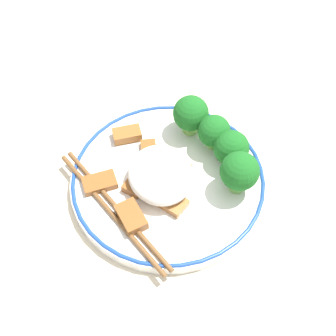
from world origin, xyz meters
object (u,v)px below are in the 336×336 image
broccoli_back_right (214,131)px  chopsticks (113,210)px  plate (168,180)px  broccoli_back_left (239,172)px  broccoli_back_center (233,151)px  broccoli_mid_left (191,114)px

broccoli_back_right → chopsticks: size_ratio=0.26×
plate → broccoli_back_left: 0.09m
broccoli_back_center → chopsticks: broccoli_back_center is taller
chopsticks → broccoli_back_right: bearing=-69.6°
broccoli_back_right → broccoli_mid_left: size_ratio=0.90×
broccoli_back_right → chopsticks: 0.15m
broccoli_back_right → chopsticks: broccoli_back_right is taller
plate → broccoli_back_center: size_ratio=4.90×
broccoli_back_left → broccoli_back_right: broccoli_back_left is taller
broccoli_back_center → chopsticks: size_ratio=0.25×
broccoli_back_center → broccoli_back_right: (0.03, 0.01, 0.00)m
plate → chopsticks: size_ratio=1.23×
plate → broccoli_back_right: size_ratio=4.73×
broccoli_back_right → broccoli_mid_left: 0.04m
broccoli_back_right → broccoli_mid_left: bearing=28.4°
broccoli_back_left → broccoli_back_right: size_ratio=1.15×
broccoli_back_right → broccoli_back_left: bearing=-176.6°
broccoli_mid_left → broccoli_back_center: bearing=-156.3°
plate → chopsticks: (-0.02, 0.07, 0.01)m
chopsticks → plate: bearing=-71.7°
plate → chopsticks: chopsticks is taller
plate → broccoli_back_center: 0.09m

